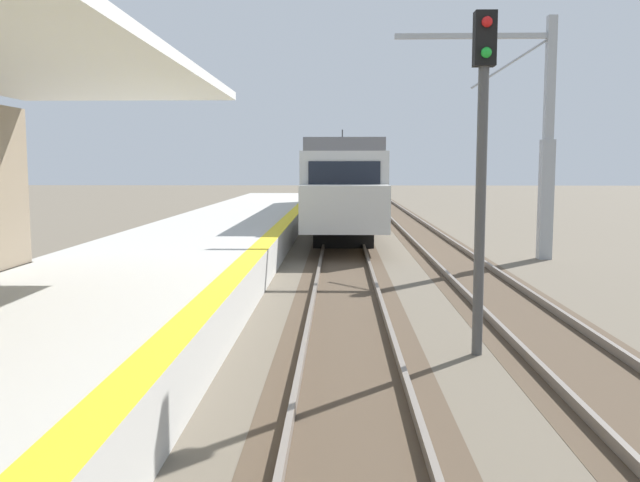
% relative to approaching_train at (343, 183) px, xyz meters
% --- Properties ---
extents(station_platform, '(5.00, 80.00, 0.91)m').
position_rel_approaching_train_xyz_m(station_platform, '(-4.40, -18.88, -1.73)').
color(station_platform, '#B7B5AD').
rests_on(station_platform, ground).
extents(track_pair_nearest_platform, '(2.34, 120.00, 0.16)m').
position_rel_approaching_train_xyz_m(track_pair_nearest_platform, '(-0.00, -14.88, -2.13)').
color(track_pair_nearest_platform, '#4C3D2D').
rests_on(track_pair_nearest_platform, ground).
extents(track_pair_middle, '(2.34, 120.00, 0.16)m').
position_rel_approaching_train_xyz_m(track_pair_middle, '(3.40, -14.88, -2.13)').
color(track_pair_middle, '#4C3D2D').
rests_on(track_pair_middle, ground).
extents(approaching_train, '(2.93, 19.60, 4.76)m').
position_rel_approaching_train_xyz_m(approaching_train, '(0.00, 0.00, 0.00)').
color(approaching_train, silver).
rests_on(approaching_train, ground).
extents(rail_signal_post, '(0.32, 0.34, 5.20)m').
position_rel_approaching_train_xyz_m(rail_signal_post, '(1.98, -20.33, 1.02)').
color(rail_signal_post, '#4C4C4C').
rests_on(rail_signal_post, ground).
extents(catenary_pylon_far_side, '(5.00, 0.40, 7.50)m').
position_rel_approaching_train_xyz_m(catenary_pylon_far_side, '(6.02, -9.13, 1.43)').
color(catenary_pylon_far_side, '#9EA3A8').
rests_on(catenary_pylon_far_side, ground).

